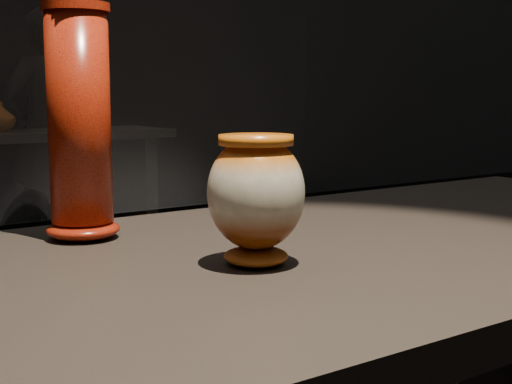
{
  "coord_description": "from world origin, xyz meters",
  "views": [
    {
      "loc": [
        -0.68,
        -0.84,
        1.14
      ],
      "look_at": [
        -0.14,
        -0.05,
        1.0
      ],
      "focal_mm": 50.0,
      "sensor_mm": 36.0,
      "label": 1
    }
  ],
  "objects_px": {
    "visitor": "(48,132)",
    "main_vase": "(256,194)",
    "tall_vase": "(80,127)",
    "back_shelf": "(0,178)"
  },
  "relations": [
    {
      "from": "visitor",
      "to": "main_vase",
      "type": "bearing_deg",
      "value": 60.22
    },
    {
      "from": "tall_vase",
      "to": "visitor",
      "type": "bearing_deg",
      "value": 72.2
    },
    {
      "from": "main_vase",
      "to": "back_shelf",
      "type": "xyz_separation_m",
      "value": [
        0.57,
        3.42,
        -0.36
      ]
    },
    {
      "from": "tall_vase",
      "to": "visitor",
      "type": "height_order",
      "value": "visitor"
    },
    {
      "from": "main_vase",
      "to": "visitor",
      "type": "xyz_separation_m",
      "value": [
        1.07,
        4.05,
        -0.15
      ]
    },
    {
      "from": "main_vase",
      "to": "back_shelf",
      "type": "height_order",
      "value": "main_vase"
    },
    {
      "from": "main_vase",
      "to": "tall_vase",
      "type": "relative_size",
      "value": 0.48
    },
    {
      "from": "tall_vase",
      "to": "visitor",
      "type": "distance_m",
      "value": 3.94
    },
    {
      "from": "main_vase",
      "to": "back_shelf",
      "type": "distance_m",
      "value": 3.49
    },
    {
      "from": "tall_vase",
      "to": "back_shelf",
      "type": "bearing_deg",
      "value": 77.37
    }
  ]
}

